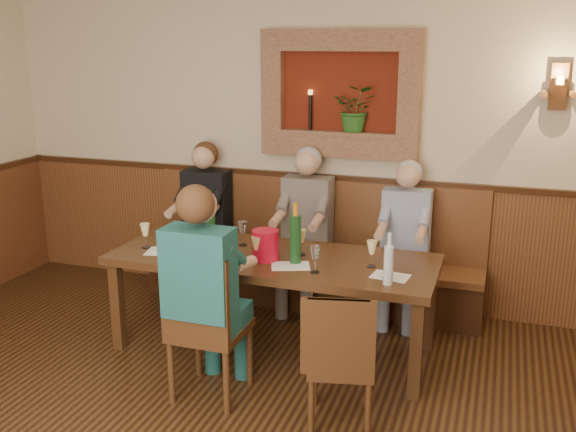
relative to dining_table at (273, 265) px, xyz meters
name	(u,v)px	position (x,y,z in m)	size (l,w,h in m)	color
room_shell	(124,136)	(0.00, -1.85, 1.21)	(6.04, 6.04, 2.82)	beige
wainscoting	(142,405)	(0.00, -1.85, -0.09)	(6.02, 6.02, 1.15)	#5E2E1A
wall_niche	(344,100)	(0.24, 1.09, 1.13)	(1.36, 0.30, 1.06)	#611C0D
wall_sconce	(558,88)	(1.90, 1.08, 1.27)	(0.25, 0.20, 0.35)	#5E2E1A
dining_table	(273,265)	(0.00, 0.00, 0.00)	(2.40, 0.90, 0.75)	#3B2111
bench	(309,268)	(0.00, 0.94, -0.35)	(3.00, 0.45, 1.11)	#381E0F
chair_near_left	(210,354)	(-0.17, -0.76, -0.38)	(0.45, 0.45, 1.03)	#3B2111
chair_near_right	(341,386)	(0.73, -0.81, -0.42)	(0.47, 0.47, 0.88)	#3B2111
person_bench_left	(203,234)	(-0.98, 0.84, -0.09)	(0.42, 0.51, 1.42)	black
person_bench_mid	(304,244)	(-0.02, 0.84, -0.09)	(0.42, 0.51, 1.42)	#595451
person_bench_right	(403,257)	(0.84, 0.84, -0.12)	(0.39, 0.48, 1.36)	navy
person_chair_front	(207,311)	(-0.17, -0.78, -0.07)	(0.44, 0.53, 1.46)	#184556
spittoon_bucket	(265,245)	(-0.02, -0.10, 0.19)	(0.19, 0.19, 0.22)	red
wine_bottle_green_a	(295,238)	(0.20, -0.10, 0.26)	(0.10, 0.10, 0.44)	#19471E
wine_bottle_green_b	(210,221)	(-0.57, 0.14, 0.25)	(0.10, 0.10, 0.42)	#19471E
water_bottle	(389,264)	(0.91, -0.30, 0.21)	(0.08, 0.08, 0.35)	silver
tasting_sheet_a	(166,251)	(-0.80, -0.17, 0.08)	(0.28, 0.20, 0.00)	white
tasting_sheet_b	(291,266)	(0.19, -0.17, 0.08)	(0.27, 0.19, 0.00)	white
tasting_sheet_c	(390,276)	(0.90, -0.15, 0.08)	(0.25, 0.18, 0.00)	white
tasting_sheet_d	(205,261)	(-0.42, -0.28, 0.08)	(0.29, 0.21, 0.00)	white
wine_glass_0	(387,265)	(0.88, -0.20, 0.17)	(0.08, 0.08, 0.19)	white
wine_glass_1	(257,250)	(-0.06, -0.18, 0.17)	(0.08, 0.08, 0.19)	#FBEA96
wine_glass_2	(372,254)	(0.74, 0.00, 0.17)	(0.08, 0.08, 0.19)	#FBEA96
wine_glass_3	(193,242)	(-0.57, -0.16, 0.17)	(0.08, 0.08, 0.19)	#FBEA96
wine_glass_4	(243,234)	(-0.31, 0.16, 0.17)	(0.08, 0.08, 0.19)	white
wine_glass_5	(315,259)	(0.39, -0.24, 0.17)	(0.08, 0.08, 0.19)	white
wine_glass_6	(145,236)	(-0.99, -0.13, 0.17)	(0.08, 0.08, 0.19)	#FBEA96
wine_glass_7	(301,242)	(0.19, 0.09, 0.17)	(0.08, 0.08, 0.19)	#FBEA96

